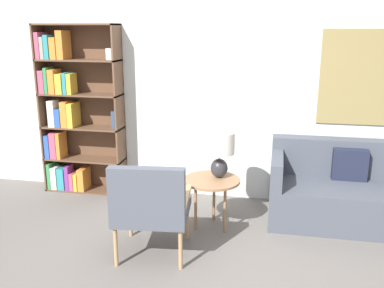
{
  "coord_description": "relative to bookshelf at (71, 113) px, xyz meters",
  "views": [
    {
      "loc": [
        0.77,
        -2.88,
        2.01
      ],
      "look_at": [
        -0.03,
        1.06,
        0.9
      ],
      "focal_mm": 40.0,
      "sensor_mm": 36.0,
      "label": 1
    }
  ],
  "objects": [
    {
      "name": "wall_back",
      "position": [
        1.72,
        0.18,
        0.36
      ],
      "size": [
        6.4,
        0.08,
        2.7
      ],
      "color": "silver",
      "rests_on": "ground_plane"
    },
    {
      "name": "ground_plane",
      "position": [
        1.69,
        -1.85,
        -0.99
      ],
      "size": [
        14.0,
        14.0,
        0.0
      ],
      "primitive_type": "plane",
      "color": "#66605B"
    },
    {
      "name": "table_lamp",
      "position": [
        1.91,
        -0.64,
        -0.16
      ],
      "size": [
        0.3,
        0.3,
        0.47
      ],
      "color": "#2D2D33",
      "rests_on": "side_table"
    },
    {
      "name": "couch",
      "position": [
        3.25,
        -0.26,
        -0.68
      ],
      "size": [
        1.64,
        0.84,
        0.83
      ],
      "color": "#474C56",
      "rests_on": "ground_plane"
    },
    {
      "name": "armchair",
      "position": [
        1.42,
        -1.43,
        -0.47
      ],
      "size": [
        0.71,
        0.7,
        0.9
      ],
      "color": "tan",
      "rests_on": "ground_plane"
    },
    {
      "name": "side_table",
      "position": [
        1.85,
        -0.72,
        -0.52
      ],
      "size": [
        0.57,
        0.57,
        0.53
      ],
      "color": "#99704C",
      "rests_on": "ground_plane"
    },
    {
      "name": "bookshelf",
      "position": [
        0.0,
        0.0,
        0.0
      ],
      "size": [
        1.0,
        0.3,
        2.04
      ],
      "color": "brown",
      "rests_on": "ground_plane"
    }
  ]
}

